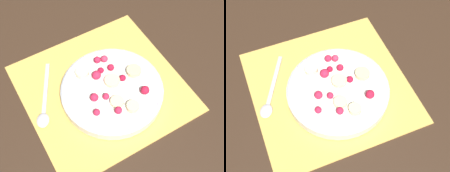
{
  "view_description": "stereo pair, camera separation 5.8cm",
  "coord_description": "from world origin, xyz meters",
  "views": [
    {
      "loc": [
        -0.19,
        -0.36,
        0.63
      ],
      "look_at": [
        0.01,
        -0.03,
        0.04
      ],
      "focal_mm": 50.0,
      "sensor_mm": 36.0,
      "label": 1
    },
    {
      "loc": [
        -0.13,
        -0.39,
        0.63
      ],
      "look_at": [
        0.01,
        -0.03,
        0.04
      ],
      "focal_mm": 50.0,
      "sensor_mm": 36.0,
      "label": 2
    }
  ],
  "objects": [
    {
      "name": "ground_plane",
      "position": [
        0.0,
        0.0,
        0.0
      ],
      "size": [
        3.0,
        3.0,
        0.0
      ],
      "primitive_type": "plane",
      "color": "#382619"
    },
    {
      "name": "placemat",
      "position": [
        0.0,
        0.0,
        0.0
      ],
      "size": [
        0.37,
        0.36,
        0.01
      ],
      "color": "#E0B251",
      "rests_on": "ground_plane"
    },
    {
      "name": "fruit_bowl",
      "position": [
        0.01,
        -0.03,
        0.02
      ],
      "size": [
        0.24,
        0.24,
        0.05
      ],
      "color": "silver",
      "rests_on": "placemat"
    },
    {
      "name": "spoon",
      "position": [
        -0.14,
        0.02,
        0.01
      ],
      "size": [
        0.1,
        0.16,
        0.01
      ],
      "rotation": [
        0.0,
        0.0,
        4.23
      ],
      "color": "silver",
      "rests_on": "placemat"
    }
  ]
}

